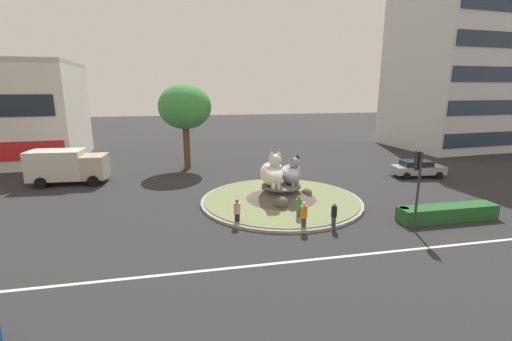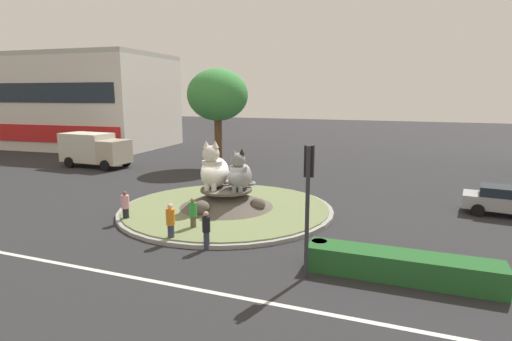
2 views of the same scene
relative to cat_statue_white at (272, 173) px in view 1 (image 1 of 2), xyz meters
name	(u,v)px [view 1 (image 1 of 2)]	position (x,y,z in m)	size (l,w,h in m)	color
ground_plane	(281,202)	(0.68, 0.01, -2.17)	(160.00, 160.00, 0.00)	#28282B
lane_centreline	(330,258)	(0.68, -8.53, -2.16)	(112.00, 0.20, 0.01)	silver
roundabout_island	(281,196)	(0.68, 0.01, -1.76)	(11.31, 11.31, 1.22)	gray
cat_statue_white	(272,173)	(0.00, 0.00, 0.00)	(1.76, 2.78, 2.59)	silver
cat_statue_grey	(291,173)	(1.42, 0.11, -0.13)	(1.60, 2.30, 2.22)	gray
traffic_light_mast	(418,176)	(6.64, -6.30, 1.01)	(0.35, 0.46, 4.52)	#2D2D33
office_tower	(462,30)	(29.36, 18.19, 12.73)	(15.48, 13.40, 29.80)	silver
clipped_hedge_strip	(448,213)	(9.67, -5.38, -1.72)	(6.32, 1.20, 0.90)	#235B28
broadleaf_tree_behind_island	(185,107)	(-5.63, 12.02, 3.85)	(5.06, 5.06, 8.23)	brown
pedestrian_black_shirt	(334,215)	(2.28, -5.31, -1.33)	(0.32, 0.32, 1.58)	#33384C
pedestrian_orange_shirt	(304,216)	(0.54, -5.18, -1.27)	(0.37, 0.37, 1.69)	#33384C
pedestrian_green_shirt	(299,207)	(0.74, -3.66, -1.33)	(0.35, 0.35, 1.59)	brown
pedestrian_pink_shirt	(237,212)	(-3.01, -3.60, -1.35)	(0.40, 0.40, 1.57)	black
hatchback_near_shophouse	(418,168)	(14.63, 4.34, -1.38)	(4.67, 2.40, 1.49)	#99999E
delivery_box_truck	(67,166)	(-15.49, 8.20, -0.61)	(6.14, 2.95, 2.86)	#B7AD99
litter_bin	(403,215)	(6.82, -5.15, -1.72)	(0.56, 0.56, 0.90)	#2D4233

